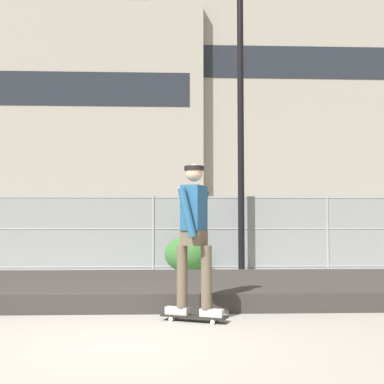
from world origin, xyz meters
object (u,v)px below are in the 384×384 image
at_px(street_lamp, 240,89).
at_px(skateboard, 194,317).
at_px(shrub_center, 188,254).
at_px(parked_car_mid, 153,234).
at_px(skater, 194,228).

bearing_deg(street_lamp, skateboard, -102.92).
bearing_deg(shrub_center, skateboard, -91.08).
bearing_deg(shrub_center, parked_car_mid, 105.85).
height_order(skater, street_lamp, street_lamp).
bearing_deg(skateboard, skater, 90.00).
relative_size(skateboard, shrub_center, 0.74).
xyz_separation_m(street_lamp, parked_car_mid, (-2.27, 2.92, -3.70)).
distance_m(skateboard, parked_car_mid, 9.28).
bearing_deg(parked_car_mid, skater, -84.86).
bearing_deg(skateboard, parked_car_mid, 95.14).
distance_m(skater, parked_car_mid, 9.25).
height_order(skateboard, skater, skater).
bearing_deg(skateboard, street_lamp, 77.08).
distance_m(skater, shrub_center, 5.94).
height_order(parked_car_mid, shrub_center, parked_car_mid).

